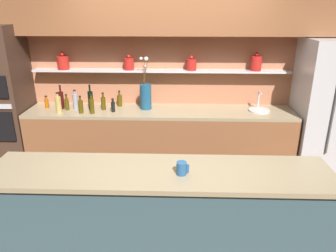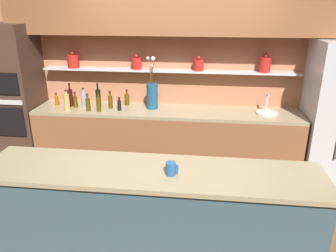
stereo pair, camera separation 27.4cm
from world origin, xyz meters
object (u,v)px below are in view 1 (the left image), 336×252
bottle_spirit_6 (75,101)px  bottle_oil_8 (120,100)px  bottle_sauce_1 (47,103)px  bottle_wine_10 (91,100)px  oven_tower (1,102)px  bottle_oil_5 (81,106)px  refrigerator (332,112)px  coffee_mug (182,168)px  bottle_oil_7 (103,103)px  bottle_sauce_3 (113,106)px  sink_fixture (259,109)px  bottle_oil_4 (67,104)px  bottle_oil_0 (92,106)px  bottle_spirit_9 (58,104)px  flower_vase (146,95)px  bottle_wine_2 (61,100)px

bottle_spirit_6 → bottle_oil_8: bottle_spirit_6 is taller
bottle_sauce_1 → bottle_wine_10: bottle_wine_10 is taller
oven_tower → bottle_oil_5: bearing=-7.6°
bottle_spirit_6 → bottle_oil_5: bearing=-55.0°
refrigerator → coffee_mug: (-1.97, -1.88, 0.14)m
refrigerator → bottle_oil_7: size_ratio=7.91×
bottle_oil_7 → bottle_sauce_3: bearing=-29.3°
bottle_spirit_6 → bottle_oil_8: (0.57, 0.15, -0.03)m
sink_fixture → bottle_oil_5: bearing=-176.0°
bottle_oil_7 → bottle_oil_4: bearing=-177.0°
bottle_oil_5 → bottle_wine_10: 0.20m
bottle_oil_0 → bottle_oil_7: size_ratio=1.08×
oven_tower → bottle_oil_5: 1.14m
bottle_spirit_6 → bottle_spirit_9: size_ratio=0.96×
bottle_sauce_1 → bottle_oil_5: bottle_oil_5 is taller
oven_tower → bottle_oil_8: (1.58, 0.17, -0.01)m
bottle_sauce_3 → bottle_oil_8: 0.26m
bottle_sauce_1 → bottle_oil_4: bearing=-13.5°
flower_vase → bottle_oil_0: flower_vase is taller
bottle_spirit_6 → bottle_oil_7: bottle_spirit_6 is taller
bottle_wine_2 → bottle_oil_8: bottle_wine_2 is taller
bottle_wine_2 → bottle_oil_4: size_ratio=1.50×
coffee_mug → bottle_oil_8: bearing=112.2°
bottle_oil_5 → bottle_wine_10: bottle_wine_10 is taller
flower_vase → bottle_spirit_9: bearing=-169.4°
bottle_spirit_6 → bottle_oil_7: 0.38m
sink_fixture → bottle_sauce_3: sink_fixture is taller
bottle_sauce_1 → bottle_sauce_3: bottle_sauce_3 is taller
bottle_sauce_3 → bottle_oil_0: bearing=-162.5°
oven_tower → bottle_sauce_3: 1.54m
bottle_sauce_1 → bottle_oil_4: 0.31m
refrigerator → flower_vase: 2.45m
oven_tower → sink_fixture: bearing=0.2°
flower_vase → bottle_wine_10: bearing=-177.8°
flower_vase → bottle_wine_10: 0.75m
flower_vase → bottle_wine_2: size_ratio=2.13×
refrigerator → bottle_wine_10: bearing=178.8°
bottle_sauce_3 → refrigerator: bearing=1.0°
bottle_sauce_1 → bottle_spirit_9: (0.23, -0.19, 0.04)m
bottle_sauce_1 → bottle_oil_4: size_ratio=0.80×
flower_vase → bottle_sauce_3: flower_vase is taller
bottle_oil_0 → bottle_wine_2: bottle_wine_2 is taller
bottle_oil_0 → coffee_mug: bottle_oil_0 is taller
refrigerator → bottle_sauce_3: size_ratio=10.29×
refrigerator → coffee_mug: bearing=-136.5°
refrigerator → bottle_oil_0: (-3.12, -0.13, 0.09)m
bottle_wine_2 → bottle_oil_7: bearing=-3.4°
bottle_sauce_3 → bottle_oil_8: (0.04, 0.25, 0.01)m
bottle_sauce_3 → bottle_oil_5: bearing=-170.9°
oven_tower → bottle_spirit_9: 0.85m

